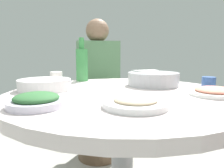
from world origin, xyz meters
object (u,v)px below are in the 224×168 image
green_bottle (82,64)px  diner_right (98,73)px  tea_cup_near (137,75)px  rice_bowl (153,79)px  tea_cup_far (56,77)px  dish_greens (37,101)px  dish_shrimp (215,92)px  tea_cup_side (209,82)px  round_dining_table (123,111)px  stool_for_diner_right (98,133)px  soup_bowl (45,85)px  dish_noodles (136,102)px

green_bottle → diner_right: diner_right is taller
green_bottle → tea_cup_near: 0.39m
rice_bowl → tea_cup_far: (-0.54, 0.26, -0.00)m
dish_greens → diner_right: bearing=66.2°
tea_cup_far → dish_shrimp: bearing=-41.9°
rice_bowl → green_bottle: size_ratio=1.02×
tea_cup_near → tea_cup_side: bearing=-56.5°
dish_shrimp → dish_greens: bearing=179.3°
round_dining_table → diner_right: (0.05, 0.79, 0.11)m
rice_bowl → diner_right: bearing=106.6°
diner_right → stool_for_diner_right: bearing=180.0°
dish_greens → stool_for_diner_right: (0.43, 0.97, -0.53)m
soup_bowl → tea_cup_far: 0.26m
dish_shrimp → green_bottle: green_bottle is taller
round_dining_table → dish_noodles: (-0.05, -0.27, 0.11)m
tea_cup_near → diner_right: diner_right is taller
tea_cup_near → diner_right: (-0.20, 0.36, -0.01)m
rice_bowl → stool_for_diner_right: bearing=106.6°
diner_right → tea_cup_side: bearing=-58.6°
rice_bowl → tea_cup_far: rice_bowl is taller
tea_cup_side → dish_noodles: bearing=-151.8°
green_bottle → dish_noodles: bearing=-83.8°
rice_bowl → tea_cup_far: bearing=154.2°
rice_bowl → dish_greens: size_ratio=1.44×
round_dining_table → dish_shrimp: size_ratio=5.12×
round_dining_table → soup_bowl: (-0.36, 0.17, 0.12)m
tea_cup_side → diner_right: size_ratio=0.10×
soup_bowl → dish_shrimp: (0.73, -0.35, -0.01)m
round_dining_table → tea_cup_far: bearing=125.7°
dish_greens → dish_shrimp: bearing=-0.7°
dish_noodles → diner_right: 1.07m
dish_noodles → tea_cup_near: bearing=67.1°
dish_greens → tea_cup_near: 0.87m
rice_bowl → soup_bowl: size_ratio=1.09×
dish_greens → tea_cup_side: size_ratio=2.73×
stool_for_diner_right → diner_right: (0.00, 0.00, 0.53)m
dish_shrimp → dish_noodles: size_ratio=0.94×
stool_for_diner_right → dish_shrimp: bearing=-71.9°
dish_greens → green_bottle: 0.70m
dish_noodles → tea_cup_side: size_ratio=3.13×
rice_bowl → dish_shrimp: rice_bowl is taller
soup_bowl → rice_bowl: bearing=-1.1°
dish_greens → tea_cup_far: (0.08, 0.59, 0.01)m
round_dining_table → tea_cup_near: size_ratio=14.33×
dish_greens → round_dining_table: bearing=24.8°
soup_bowl → tea_cup_far: size_ratio=3.60×
soup_bowl → diner_right: size_ratio=0.35×
round_dining_table → diner_right: diner_right is taller
tea_cup_far → stool_for_diner_right: tea_cup_far is taller
round_dining_table → tea_cup_near: tea_cup_near is taller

